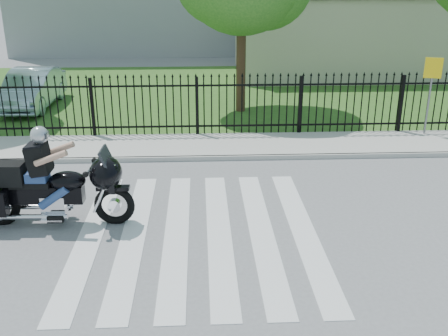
{
  "coord_description": "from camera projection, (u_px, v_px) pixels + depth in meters",
  "views": [
    {
      "loc": [
        0.07,
        -8.8,
        4.65
      ],
      "look_at": [
        0.53,
        0.79,
        1.0
      ],
      "focal_mm": 42.0,
      "sensor_mm": 36.0,
      "label": 1
    }
  ],
  "objects": [
    {
      "name": "iron_fence",
      "position": [
        197.0,
        108.0,
        15.15
      ],
      "size": [
        26.0,
        0.04,
        1.8
      ],
      "color": "black",
      "rests_on": "ground"
    },
    {
      "name": "curb",
      "position": [
        198.0,
        158.0,
        13.58
      ],
      "size": [
        40.0,
        0.12,
        0.12
      ],
      "primitive_type": "cube",
      "color": "#ADAAA3",
      "rests_on": "ground"
    },
    {
      "name": "parked_car",
      "position": [
        32.0,
        89.0,
        18.54
      ],
      "size": [
        1.51,
        4.13,
        1.35
      ],
      "primitive_type": "imported",
      "rotation": [
        0.0,
        0.0,
        -0.02
      ],
      "color": "#A5C1D0",
      "rests_on": "grass_strip"
    },
    {
      "name": "motorcycle_rider",
      "position": [
        49.0,
        184.0,
        9.95
      ],
      "size": [
        3.05,
        0.96,
        2.01
      ],
      "rotation": [
        0.0,
        0.0,
        -0.04
      ],
      "color": "black",
      "rests_on": "ground"
    },
    {
      "name": "traffic_sign",
      "position": [
        432.0,
        80.0,
        14.87
      ],
      "size": [
        0.47,
        0.18,
        2.22
      ],
      "rotation": [
        0.0,
        0.0,
        -0.29
      ],
      "color": "slate",
      "rests_on": "sidewalk"
    },
    {
      "name": "sidewalk",
      "position": [
        198.0,
        146.0,
        14.52
      ],
      "size": [
        40.0,
        2.0,
        0.12
      ],
      "primitive_type": "cube",
      "color": "#ADAAA3",
      "rests_on": "ground"
    },
    {
      "name": "grass_strip",
      "position": [
        198.0,
        92.0,
        21.07
      ],
      "size": [
        40.0,
        12.0,
        0.02
      ],
      "primitive_type": "cube",
      "color": "#2B531C",
      "rests_on": "ground"
    },
    {
      "name": "ground",
      "position": [
        198.0,
        233.0,
        9.87
      ],
      "size": [
        120.0,
        120.0,
        0.0
      ],
      "primitive_type": "plane",
      "color": "slate",
      "rests_on": "ground"
    },
    {
      "name": "crosswalk",
      "position": [
        198.0,
        233.0,
        9.87
      ],
      "size": [
        5.0,
        5.5,
        0.01
      ],
      "primitive_type": null,
      "color": "silver",
      "rests_on": "ground"
    },
    {
      "name": "building_low",
      "position": [
        346.0,
        35.0,
        24.5
      ],
      "size": [
        10.0,
        6.0,
        3.5
      ],
      "primitive_type": "cube",
      "color": "#BCB39D",
      "rests_on": "ground"
    }
  ]
}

